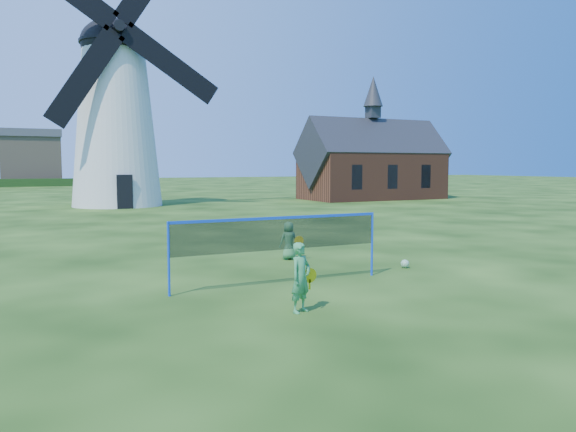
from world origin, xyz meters
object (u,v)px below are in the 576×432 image
at_px(windmill, 115,113).
at_px(badminton_net, 279,235).
at_px(player_girl, 301,278).
at_px(player_boy, 289,241).
at_px(chapel, 372,165).
at_px(play_ball, 405,264).

bearing_deg(windmill, badminton_net, -91.35).
xyz_separation_m(windmill, player_girl, (-1.26, -29.12, -5.44)).
height_order(badminton_net, player_boy, badminton_net).
bearing_deg(player_girl, badminton_net, 49.67).
xyz_separation_m(windmill, chapel, (19.62, -0.94, -3.35)).
bearing_deg(player_girl, play_ball, 6.39).
bearing_deg(player_girl, player_boy, 41.31).
xyz_separation_m(windmill, play_ball, (3.22, -26.39, -5.97)).
bearing_deg(badminton_net, play_ball, 6.49).
height_order(windmill, player_girl, windmill).
xyz_separation_m(chapel, player_girl, (-20.88, -28.18, -2.08)).
relative_size(badminton_net, player_girl, 3.91).
bearing_deg(badminton_net, player_boy, 60.45).
xyz_separation_m(player_girl, play_ball, (4.48, 2.73, -0.54)).
distance_m(badminton_net, player_boy, 3.46).
distance_m(chapel, player_girl, 35.13).
relative_size(windmill, player_girl, 13.54).
height_order(windmill, play_ball, windmill).
relative_size(chapel, play_ball, 52.15).
xyz_separation_m(player_boy, play_ball, (2.17, -2.53, -0.43)).
relative_size(windmill, player_boy, 16.14).
relative_size(chapel, badminton_net, 2.27).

